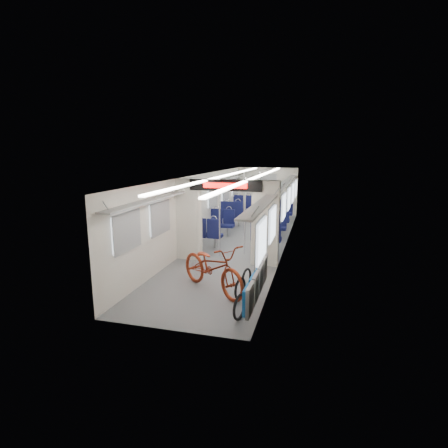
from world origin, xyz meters
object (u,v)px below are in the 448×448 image
Objects in this scene: bicycle at (213,267)px; stanchion_far_right at (259,203)px; seat_bay_near_right at (270,229)px; stanchion_near_right at (245,217)px; seat_bay_far_left at (238,209)px; stanchion_near_left at (220,218)px; seat_bay_near_left at (215,226)px; flip_bench at (257,283)px; bike_hoop_c at (246,280)px; seat_bay_far_right at (280,213)px; bike_hoop_a at (239,308)px; bike_hoop_b at (240,290)px; stanchion_far_left at (244,202)px.

bicycle is 0.92× the size of stanchion_far_right.
stanchion_near_right is (-0.59, -1.30, 0.60)m from seat_bay_near_right.
bicycle is 7.92m from seat_bay_far_left.
seat_bay_near_left is at bearing 110.60° from stanchion_near_left.
stanchion_near_right is at bearing 29.24° from stanchion_near_left.
seat_bay_near_right is at bearing 94.75° from flip_bench.
seat_bay_near_right is (-0.01, 3.99, 0.33)m from bike_hoop_c.
bicycle is at bearing -90.42° from stanchion_far_right.
seat_bay_far_left reaches higher than bike_hoop_c.
seat_bay_near_right is at bearing -62.07° from seat_bay_far_left.
seat_bay_far_right is 4.96m from stanchion_near_left.
bike_hoop_c is at bearing 96.44° from bike_hoop_a.
bike_hoop_c is 0.23× the size of seat_bay_near_right.
stanchion_far_right reaches higher than bike_hoop_b.
stanchion_near_left is (-1.68, 3.36, 0.57)m from flip_bench.
bike_hoop_a is at bearing -118.29° from flip_bench.
stanchion_far_right is (-1.06, 6.60, 0.57)m from flip_bench.
seat_bay_far_right is at bearing 44.35° from stanchion_far_left.
seat_bay_near_right is 1.80m from stanchion_far_right.
stanchion_near_right is at bearing 102.66° from bike_hoop_c.
bicycle is 0.92× the size of stanchion_far_left.
bike_hoop_b is 0.24× the size of seat_bay_near_left.
flip_bench is 1.03× the size of seat_bay_far_right.
bike_hoop_c is 0.21× the size of stanchion_far_right.
seat_bay_far_left is 1.01× the size of stanchion_far_left.
seat_bay_far_right is at bearing 75.20° from stanchion_near_left.
stanchion_far_right is (0.64, -0.27, 0.00)m from stanchion_far_left.
seat_bay_near_right reaches higher than bike_hoop_b.
seat_bay_near_right is 3.09m from seat_bay_far_right.
stanchion_far_left is (-1.29, 5.83, 0.93)m from bike_hoop_c.
seat_bay_far_right is (-0.00, 3.09, -0.01)m from seat_bay_near_right.
stanchion_near_right is (1.28, -4.83, 0.57)m from seat_bay_far_left.
bike_hoop_a is 1.04× the size of bike_hoop_b.
bike_hoop_c is 2.80m from stanchion_near_left.
bike_hoop_b is 0.23× the size of seat_bay_far_right.
stanchion_near_left and stanchion_far_left have the same top height.
stanchion_far_left is 1.00× the size of stanchion_far_right.
seat_bay_near_left is (-1.87, 4.54, 0.32)m from bike_hoop_b.
stanchion_near_left reaches higher than seat_bay_near_left.
seat_bay_near_right is at bearing 91.91° from bike_hoop_a.
seat_bay_far_left reaches higher than seat_bay_near_right.
stanchion_near_left is at bearing -100.79° from stanchion_far_right.
stanchion_near_left is (-1.44, 3.80, 0.92)m from bike_hoop_a.
seat_bay_near_left reaches higher than bike_hoop_a.
seat_bay_far_left is at bearing 104.85° from stanchion_near_right.
stanchion_near_left is (0.61, -5.21, 0.57)m from seat_bay_far_left.
seat_bay_near_right is (-0.18, 5.48, 0.32)m from bike_hoop_a.
bike_hoop_b is 0.21× the size of seat_bay_far_left.
stanchion_near_right reaches higher than bike_hoop_c.
seat_bay_near_right is (-0.42, 5.04, -0.03)m from flip_bench.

